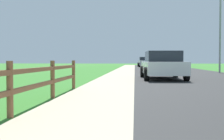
{
  "coord_description": "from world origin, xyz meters",
  "views": [
    {
      "loc": [
        0.02,
        -0.12,
        0.98
      ],
      "look_at": [
        -0.72,
        9.52,
        0.65
      ],
      "focal_mm": 47.73,
      "sensor_mm": 36.0,
      "label": 1
    }
  ],
  "objects_px": {
    "parked_suv_white": "(162,65)",
    "parked_car_blue": "(153,63)",
    "parked_car_silver": "(145,62)",
    "parked_car_red": "(158,63)",
    "street_lamp": "(222,22)"
  },
  "relations": [
    {
      "from": "parked_car_red",
      "to": "parked_car_blue",
      "type": "bearing_deg",
      "value": 89.58
    },
    {
      "from": "parked_car_blue",
      "to": "street_lamp",
      "type": "relative_size",
      "value": 0.73
    },
    {
      "from": "parked_car_blue",
      "to": "parked_car_silver",
      "type": "relative_size",
      "value": 1.0
    },
    {
      "from": "parked_car_blue",
      "to": "parked_suv_white",
      "type": "bearing_deg",
      "value": -91.94
    },
    {
      "from": "parked_car_red",
      "to": "parked_car_blue",
      "type": "xyz_separation_m",
      "value": [
        0.06,
        8.34,
        -0.07
      ]
    },
    {
      "from": "parked_suv_white",
      "to": "parked_car_blue",
      "type": "bearing_deg",
      "value": 88.06
    },
    {
      "from": "parked_car_red",
      "to": "street_lamp",
      "type": "bearing_deg",
      "value": -30.78
    },
    {
      "from": "parked_suv_white",
      "to": "street_lamp",
      "type": "bearing_deg",
      "value": 56.26
    },
    {
      "from": "parked_car_silver",
      "to": "parked_car_blue",
      "type": "bearing_deg",
      "value": -86.31
    },
    {
      "from": "parked_car_red",
      "to": "parked_car_blue",
      "type": "relative_size",
      "value": 0.88
    },
    {
      "from": "parked_car_red",
      "to": "street_lamp",
      "type": "distance_m",
      "value": 6.17
    },
    {
      "from": "parked_car_red",
      "to": "parked_car_blue",
      "type": "height_order",
      "value": "parked_car_red"
    },
    {
      "from": "parked_suv_white",
      "to": "parked_car_red",
      "type": "relative_size",
      "value": 1.13
    },
    {
      "from": "parked_car_red",
      "to": "street_lamp",
      "type": "xyz_separation_m",
      "value": [
        4.56,
        -2.72,
        3.14
      ]
    },
    {
      "from": "parked_suv_white",
      "to": "parked_car_blue",
      "type": "height_order",
      "value": "parked_suv_white"
    }
  ]
}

